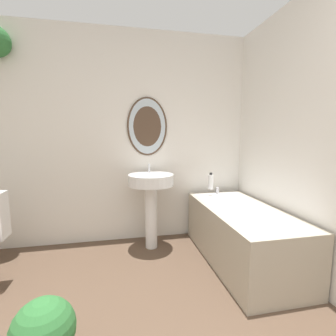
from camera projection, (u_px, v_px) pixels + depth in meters
wall_back at (119, 133)px, 2.77m from camera, size 2.98×0.29×2.40m
wall_right at (333, 140)px, 1.77m from camera, size 0.06×2.79×2.40m
pedestal_sink at (151, 191)px, 2.62m from camera, size 0.49×0.49×0.92m
bathtub at (241, 233)px, 2.38m from camera, size 0.66×1.41×0.61m
shampoo_bottle at (211, 182)px, 2.81m from camera, size 0.06×0.06×0.19m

